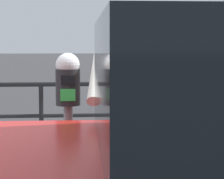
# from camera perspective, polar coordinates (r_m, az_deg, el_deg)

# --- Properties ---
(parking_meter) EXTENTS (0.19, 0.20, 1.43)m
(parking_meter) POSITION_cam_1_polar(r_m,az_deg,el_deg) (3.55, -5.50, -1.32)
(parking_meter) COLOR slate
(parking_meter) RESTS_ON sidewalk_curb
(pedestrian_at_meter) EXTENTS (0.67, 0.57, 1.64)m
(pedestrian_at_meter) POSITION_cam_1_polar(r_m,az_deg,el_deg) (3.58, 2.56, -3.35)
(pedestrian_at_meter) COLOR brown
(pedestrian_at_meter) RESTS_ON sidewalk_curb
(background_railing) EXTENTS (24.06, 0.06, 0.98)m
(background_railing) POSITION_cam_1_polar(r_m,az_deg,el_deg) (6.26, -8.82, -1.63)
(background_railing) COLOR black
(background_railing) RESTS_ON sidewalk_curb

